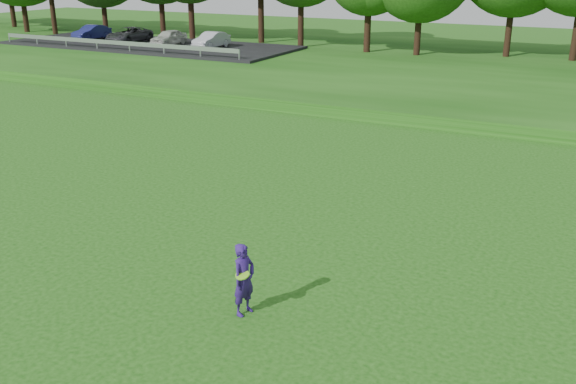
% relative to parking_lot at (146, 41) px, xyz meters
% --- Properties ---
extents(ground, '(140.00, 140.00, 0.00)m').
position_rel_parking_lot_xyz_m(ground, '(24.12, -32.79, -0.99)').
color(ground, '#16480D').
rests_on(ground, ground).
extents(berm, '(130.00, 30.00, 0.60)m').
position_rel_parking_lot_xyz_m(berm, '(24.12, 1.21, -0.69)').
color(berm, '#16480D').
rests_on(berm, ground).
extents(walking_path, '(130.00, 1.60, 0.04)m').
position_rel_parking_lot_xyz_m(walking_path, '(24.12, -12.79, -0.97)').
color(walking_path, gray).
rests_on(walking_path, ground).
extents(parking_lot, '(24.00, 9.00, 1.38)m').
position_rel_parking_lot_xyz_m(parking_lot, '(0.00, 0.00, 0.00)').
color(parking_lot, black).
rests_on(parking_lot, berm).
extents(woman, '(0.49, 0.65, 1.60)m').
position_rel_parking_lot_xyz_m(woman, '(27.64, -31.19, -0.19)').
color(woman, navy).
rests_on(woman, ground).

